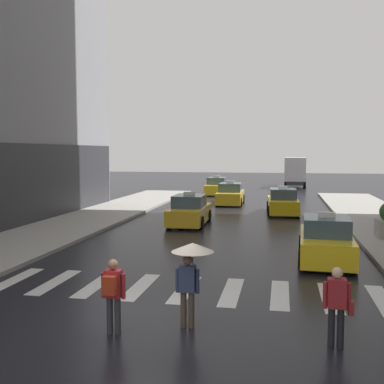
% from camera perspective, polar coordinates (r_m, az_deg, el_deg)
% --- Properties ---
extents(ground_plane, '(160.00, 160.00, 0.00)m').
position_cam_1_polar(ground_plane, '(11.12, -4.11, -15.99)').
color(ground_plane, black).
extents(crosswalk_markings, '(11.30, 2.80, 0.01)m').
position_cam_1_polar(crosswalk_markings, '(13.89, -0.85, -11.67)').
color(crosswalk_markings, silver).
rests_on(crosswalk_markings, ground).
extents(taxi_lead, '(2.07, 4.60, 1.80)m').
position_cam_1_polar(taxi_lead, '(17.86, 15.91, -5.74)').
color(taxi_lead, yellow).
rests_on(taxi_lead, ground).
extents(taxi_second, '(1.96, 4.55, 1.80)m').
position_cam_1_polar(taxi_second, '(25.67, -0.29, -2.36)').
color(taxi_second, gold).
rests_on(taxi_second, ground).
extents(taxi_third, '(2.12, 4.63, 1.80)m').
position_cam_1_polar(taxi_third, '(30.66, 10.92, -1.26)').
color(taxi_third, yellow).
rests_on(taxi_third, ground).
extents(taxi_fourth, '(1.98, 4.56, 1.80)m').
position_cam_1_polar(taxi_fourth, '(35.59, 4.68, -0.35)').
color(taxi_fourth, gold).
rests_on(taxi_fourth, ground).
extents(taxi_fifth, '(2.00, 4.57, 1.80)m').
position_cam_1_polar(taxi_fifth, '(43.52, 3.02, 0.62)').
color(taxi_fifth, yellow).
rests_on(taxi_fifth, ground).
extents(box_truck, '(2.50, 7.61, 3.35)m').
position_cam_1_polar(box_truck, '(53.62, 12.42, 2.52)').
color(box_truck, '#2D2D2D').
rests_on(box_truck, ground).
extents(pedestrian_with_umbrella, '(0.96, 0.96, 1.94)m').
position_cam_1_polar(pedestrian_with_umbrella, '(10.63, -0.15, -8.40)').
color(pedestrian_with_umbrella, '#473D33').
rests_on(pedestrian_with_umbrella, ground).
extents(pedestrian_with_backpack, '(0.55, 0.43, 1.65)m').
position_cam_1_polar(pedestrian_with_backpack, '(10.51, -9.56, -11.70)').
color(pedestrian_with_backpack, '#333338').
rests_on(pedestrian_with_backpack, ground).
extents(pedestrian_with_handbag, '(0.60, 0.24, 1.65)m').
position_cam_1_polar(pedestrian_with_handbag, '(10.18, 17.18, -12.64)').
color(pedestrian_with_handbag, black).
rests_on(pedestrian_with_handbag, ground).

